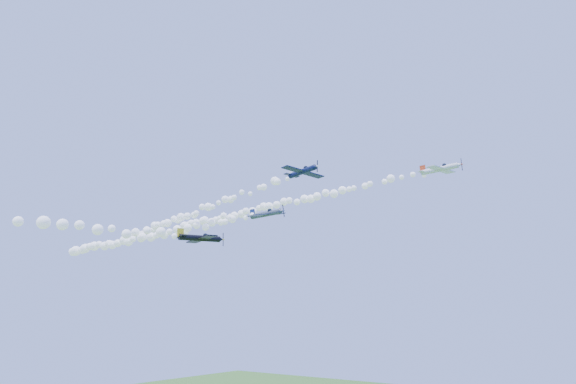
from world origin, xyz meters
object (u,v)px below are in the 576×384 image
Objects in this scene: plane_white at (441,169)px; plane_black at (201,238)px; plane_navy at (303,171)px; plane_grey at (267,214)px.

plane_black is at bearing -123.42° from plane_white.
plane_white reaches higher than plane_navy.
plane_grey is (-26.48, -15.39, -7.32)m from plane_white.
plane_black is (0.40, -15.90, -6.45)m from plane_grey.
plane_white is 27.70m from plane_navy.
plane_white is at bearing 33.07° from plane_grey.
plane_black is (-13.70, -6.87, -9.54)m from plane_navy.
plane_white is 31.49m from plane_grey.
plane_navy is 0.86× the size of plane_grey.
plane_white is 43.00m from plane_black.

